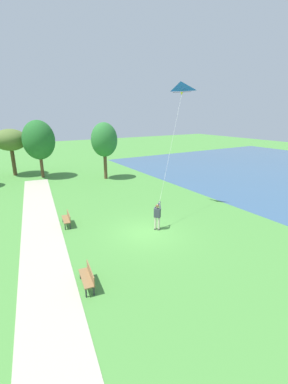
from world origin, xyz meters
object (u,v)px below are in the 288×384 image
at_px(park_bench_near_walkway, 88,276).
at_px(tree_treeline_center, 10,140).
at_px(flying_kite, 181,89).
at_px(tree_lakeside_far, 104,140).
at_px(park_bench_far_walkway, 67,218).
at_px(tree_treeline_left, 39,140).
at_px(person_kite_flyer, 157,214).

relative_size(park_bench_near_walkway, tree_treeline_center, 0.28).
relative_size(flying_kite, tree_treeline_center, 1.37).
distance_m(park_bench_near_walkway, tree_lakeside_far, 19.99).
xyz_separation_m(park_bench_far_walkway, tree_lakeside_far, (7.41, 10.78, 3.90)).
xyz_separation_m(park_bench_near_walkway, park_bench_far_walkway, (0.99, 6.93, 0.00)).
distance_m(park_bench_near_walkway, tree_treeline_left, 22.58).
bearing_deg(tree_treeline_center, park_bench_near_walkway, -89.06).
xyz_separation_m(park_bench_near_walkway, tree_treeline_left, (2.27, 22.14, 3.83)).
xyz_separation_m(person_kite_flyer, tree_treeline_left, (-3.55, 18.90, 3.30)).
bearing_deg(tree_treeline_left, park_bench_far_walkway, -94.80).
bearing_deg(park_bench_near_walkway, park_bench_far_walkway, 81.86).
relative_size(tree_treeline_center, tree_treeline_left, 0.84).
relative_size(park_bench_far_walkway, tree_treeline_center, 0.28).
bearing_deg(tree_treeline_left, park_bench_near_walkway, -95.85).
relative_size(flying_kite, tree_treeline_left, 1.15).
distance_m(park_bench_far_walkway, tree_treeline_left, 15.74).
relative_size(tree_treeline_center, tree_lakeside_far, 0.87).
bearing_deg(tree_treeline_center, park_bench_far_walkway, -85.58).
xyz_separation_m(tree_treeline_center, tree_lakeside_far, (8.81, -7.36, 0.18)).
distance_m(person_kite_flyer, tree_lakeside_far, 15.08).
height_order(tree_treeline_center, tree_lakeside_far, tree_lakeside_far).
bearing_deg(tree_lakeside_far, park_bench_near_walkway, -115.39).
height_order(person_kite_flyer, tree_treeline_center, tree_treeline_center).
distance_m(person_kite_flyer, tree_treeline_left, 19.51).
bearing_deg(park_bench_near_walkway, tree_treeline_center, 90.94).
bearing_deg(tree_treeline_center, flying_kite, -63.47).
height_order(park_bench_far_walkway, tree_treeline_center, tree_treeline_center).
distance_m(park_bench_near_walkway, tree_treeline_center, 25.35).
xyz_separation_m(flying_kite, tree_treeline_center, (-9.68, 19.39, -4.65)).
bearing_deg(person_kite_flyer, tree_treeline_center, 105.91).
height_order(person_kite_flyer, park_bench_near_walkway, person_kite_flyer).
relative_size(tree_treeline_left, tree_lakeside_far, 1.04).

